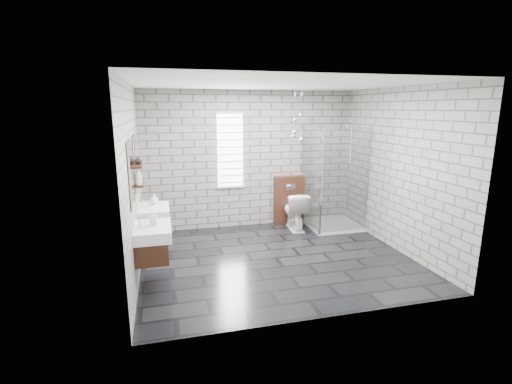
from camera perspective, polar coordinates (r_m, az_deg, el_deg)
name	(u,v)px	position (r m, az deg, el deg)	size (l,w,h in m)	color
floor	(276,259)	(6.07, 3.12, -10.19)	(4.20, 3.60, 0.02)	black
ceiling	(278,83)	(5.60, 3.47, 16.37)	(4.20, 3.60, 0.02)	white
wall_back	(250,160)	(7.40, -0.96, 4.97)	(4.20, 0.02, 2.70)	gray
wall_front	(328,205)	(4.03, 11.07, -1.94)	(4.20, 0.02, 2.70)	gray
wall_left	(133,182)	(5.44, -18.44, 1.44)	(0.02, 3.60, 2.70)	gray
wall_right	(398,170)	(6.63, 20.99, 3.19)	(0.02, 3.60, 2.70)	gray
vanity_left	(150,233)	(5.09, -16.04, -6.08)	(0.47, 0.70, 1.57)	#3E2013
vanity_right	(151,213)	(6.04, -15.83, -3.09)	(0.47, 0.70, 1.57)	#3E2013
shelf_lower	(139,185)	(5.39, -17.60, 1.07)	(0.14, 0.30, 0.03)	#3E2013
shelf_upper	(137,166)	(5.34, -17.79, 3.80)	(0.14, 0.30, 0.03)	#3E2013
window	(230,151)	(7.27, -4.00, 6.38)	(0.56, 0.05, 1.48)	white
cistern_panel	(289,200)	(7.69, 5.07, -1.24)	(0.60, 0.20, 1.00)	#3E2013
flush_plate	(291,187)	(7.52, 5.38, 0.78)	(0.18, 0.01, 0.12)	silver
shower_enclosure	(331,204)	(7.49, 11.46, -1.81)	(1.00, 1.00, 2.03)	white
pendant_cluster	(297,128)	(7.16, 6.29, 9.80)	(0.25, 0.23, 0.97)	silver
toilet	(295,211)	(7.38, 6.01, -2.89)	(0.42, 0.73, 0.75)	white
soap_bottle_a	(153,218)	(5.07, -15.53, -3.86)	(0.09, 0.09, 0.19)	#B2B2B2
soap_bottle_b	(154,199)	(6.15, -15.38, -1.06)	(0.13, 0.13, 0.17)	#B2B2B2
soap_bottle_c	(138,177)	(5.26, -17.65, 2.28)	(0.09, 0.09, 0.24)	#B2B2B2
vase	(138,160)	(5.43, -17.68, 4.69)	(0.11, 0.11, 0.11)	#B2B2B2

